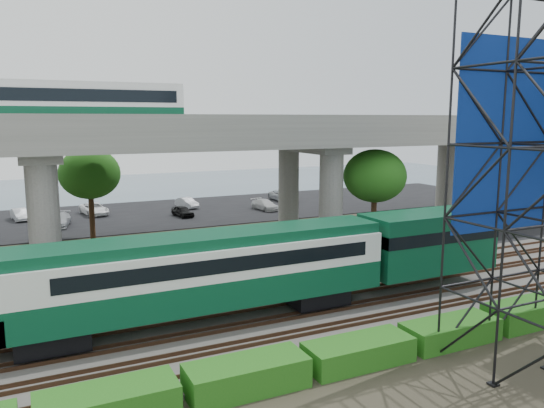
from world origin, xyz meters
TOP-DOWN VIEW (x-y plane):
  - ground at (0.00, 0.00)m, footprint 140.00×140.00m
  - ballast_bed at (0.00, 2.00)m, footprint 90.00×12.00m
  - service_road at (0.00, 10.50)m, footprint 90.00×5.00m
  - parking_lot at (0.00, 34.00)m, footprint 90.00×18.00m
  - harbor_water at (0.00, 56.00)m, footprint 140.00×40.00m
  - rail_tracks at (0.00, 2.00)m, footprint 90.00×9.52m
  - commuter_train at (-1.74, 2.00)m, footprint 29.30×3.06m
  - overpass at (-0.48, 16.00)m, footprint 80.00×12.00m
  - hedge_strip at (1.01, -4.30)m, footprint 34.60×1.80m
  - trees at (-4.67, 16.17)m, footprint 40.94×16.94m
  - suv at (-4.81, 10.67)m, footprint 4.92×2.62m
  - parked_cars at (1.21, 33.77)m, footprint 36.59×9.60m

SIDE VIEW (x-z plane):
  - ground at x=0.00m, z-range 0.00..0.00m
  - harbor_water at x=0.00m, z-range 0.00..0.03m
  - service_road at x=0.00m, z-range 0.00..0.08m
  - parking_lot at x=0.00m, z-range 0.00..0.08m
  - ballast_bed at x=0.00m, z-range 0.00..0.20m
  - rail_tracks at x=0.00m, z-range 0.20..0.36m
  - hedge_strip at x=1.01m, z-range -0.04..1.16m
  - parked_cars at x=1.21m, z-range 0.04..1.34m
  - suv at x=-4.81m, z-range 0.08..1.40m
  - commuter_train at x=-1.74m, z-range 0.73..5.03m
  - trees at x=-4.67m, z-range 1.73..9.42m
  - overpass at x=-0.48m, z-range 2.01..14.41m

